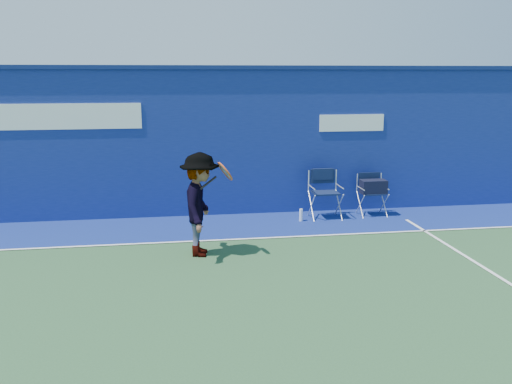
{
  "coord_description": "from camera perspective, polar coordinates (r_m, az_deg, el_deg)",
  "views": [
    {
      "loc": [
        -0.14,
        -6.04,
        2.91
      ],
      "look_at": [
        1.19,
        2.6,
        1.0
      ],
      "focal_mm": 38.0,
      "sensor_mm": 36.0,
      "label": 1
    }
  ],
  "objects": [
    {
      "name": "out_of_bounds_strip",
      "position": [
        10.55,
        -7.64,
        -3.78
      ],
      "size": [
        24.0,
        1.8,
        0.01
      ],
      "primitive_type": "cube",
      "color": "navy",
      "rests_on": "ground"
    },
    {
      "name": "ground",
      "position": [
        6.7,
        -6.86,
        -13.48
      ],
      "size": [
        80.0,
        80.0,
        0.0
      ],
      "primitive_type": "plane",
      "color": "#294D2B",
      "rests_on": "ground"
    },
    {
      "name": "directors_chair_left",
      "position": [
        11.21,
        7.27,
        -1.09
      ],
      "size": [
        0.59,
        0.55,
        0.99
      ],
      "color": "silver",
      "rests_on": "ground"
    },
    {
      "name": "tennis_player",
      "position": [
        8.79,
        -5.89,
        -1.31
      ],
      "size": [
        0.95,
        1.18,
        1.69
      ],
      "color": "#EA4738",
      "rests_on": "ground"
    },
    {
      "name": "court_lines",
      "position": [
        7.24,
        -7.03,
        -11.35
      ],
      "size": [
        24.0,
        12.0,
        0.01
      ],
      "color": "white",
      "rests_on": "out_of_bounds_strip"
    },
    {
      "name": "water_bottle",
      "position": [
        10.95,
        4.76,
        -2.44
      ],
      "size": [
        0.07,
        0.07,
        0.26
      ],
      "primitive_type": "cylinder",
      "color": "white",
      "rests_on": "ground"
    },
    {
      "name": "stadium_wall",
      "position": [
        11.32,
        -8.01,
        5.31
      ],
      "size": [
        24.0,
        0.5,
        3.08
      ],
      "color": "navy",
      "rests_on": "ground"
    },
    {
      "name": "directors_chair_right",
      "position": [
        11.58,
        12.14,
        -0.65
      ],
      "size": [
        0.52,
        0.47,
        0.88
      ],
      "color": "silver",
      "rests_on": "ground"
    }
  ]
}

